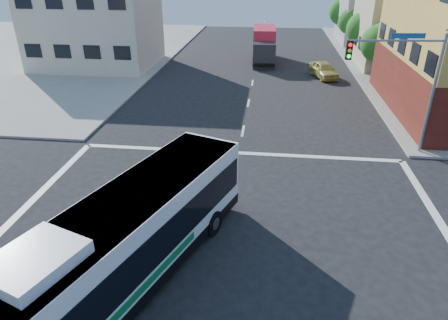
# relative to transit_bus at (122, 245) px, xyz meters

# --- Properties ---
(ground) EXTENTS (120.00, 120.00, 0.00)m
(ground) POSITION_rel_transit_bus_xyz_m (3.02, 1.90, -1.83)
(ground) COLOR black
(ground) RESTS_ON ground
(building_east_near) EXTENTS (12.06, 10.06, 9.00)m
(building_east_near) POSITION_rel_transit_bus_xyz_m (20.00, 35.88, 2.68)
(building_east_near) COLOR tan
(building_east_near) RESTS_ON ground
(building_east_far) EXTENTS (12.06, 10.06, 10.00)m
(building_east_far) POSITION_rel_transit_bus_xyz_m (20.00, 49.88, 3.18)
(building_east_far) COLOR gray
(building_east_far) RESTS_ON ground
(building_west) EXTENTS (12.06, 10.06, 8.00)m
(building_west) POSITION_rel_transit_bus_xyz_m (-14.00, 31.88, 2.18)
(building_west) COLOR beige
(building_west) RESTS_ON ground
(signal_mast_ne) EXTENTS (7.91, 1.13, 8.07)m
(signal_mast_ne) POSITION_rel_transit_bus_xyz_m (12.10, 12.52, 3.15)
(signal_mast_ne) COLOR gray
(signal_mast_ne) RESTS_ON ground
(street_tree_a) EXTENTS (3.60, 3.60, 5.53)m
(street_tree_a) POSITION_rel_transit_bus_xyz_m (14.92, 29.82, 1.76)
(street_tree_a) COLOR #332412
(street_tree_a) RESTS_ON ground
(street_tree_b) EXTENTS (3.80, 3.80, 5.79)m
(street_tree_b) POSITION_rel_transit_bus_xyz_m (14.92, 37.82, 1.92)
(street_tree_b) COLOR #332412
(street_tree_b) RESTS_ON ground
(street_tree_c) EXTENTS (3.40, 3.40, 5.29)m
(street_tree_c) POSITION_rel_transit_bus_xyz_m (14.92, 45.82, 1.63)
(street_tree_c) COLOR #332412
(street_tree_c) RESTS_ON ground
(street_tree_d) EXTENTS (4.00, 4.00, 6.03)m
(street_tree_d) POSITION_rel_transit_bus_xyz_m (14.92, 53.82, 2.05)
(street_tree_d) COLOR #332412
(street_tree_d) RESTS_ON ground
(transit_bus) EXTENTS (6.95, 12.78, 3.74)m
(transit_bus) POSITION_rel_transit_bus_xyz_m (0.00, 0.00, 0.00)
(transit_bus) COLOR black
(transit_bus) RESTS_ON ground
(box_truck) EXTENTS (2.70, 8.17, 3.64)m
(box_truck) POSITION_rel_transit_bus_xyz_m (3.79, 35.85, -0.07)
(box_truck) COLOR #28272C
(box_truck) RESTS_ON ground
(parked_car) EXTENTS (3.02, 4.80, 1.52)m
(parked_car) POSITION_rel_transit_bus_xyz_m (9.89, 29.68, -1.07)
(parked_car) COLOR #B4A84A
(parked_car) RESTS_ON ground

